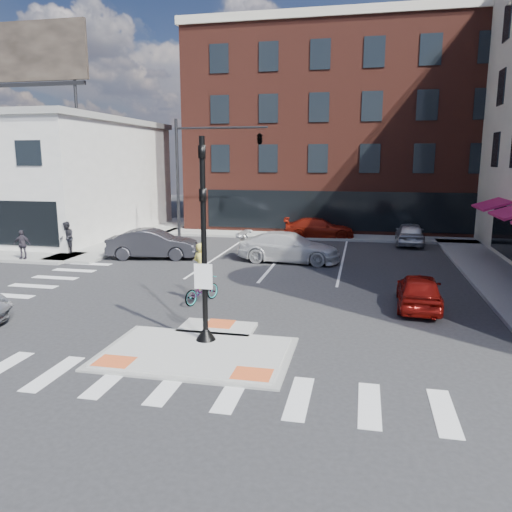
% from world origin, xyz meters
% --- Properties ---
extents(ground, '(120.00, 120.00, 0.00)m').
position_xyz_m(ground, '(0.00, 0.00, 0.00)').
color(ground, '#28282B').
rests_on(ground, ground).
extents(refuge_island, '(5.40, 4.65, 0.13)m').
position_xyz_m(refuge_island, '(0.00, -0.26, 0.05)').
color(refuge_island, gray).
rests_on(refuge_island, ground).
extents(sidewalk_nw, '(23.50, 20.50, 0.15)m').
position_xyz_m(sidewalk_nw, '(-16.76, 15.29, 0.08)').
color(sidewalk_nw, gray).
rests_on(sidewalk_nw, ground).
extents(sidewalk_e, '(3.00, 24.00, 0.15)m').
position_xyz_m(sidewalk_e, '(10.80, 10.00, 0.07)').
color(sidewalk_e, gray).
rests_on(sidewalk_e, ground).
extents(sidewalk_n, '(26.00, 3.00, 0.15)m').
position_xyz_m(sidewalk_n, '(3.00, 22.00, 0.07)').
color(sidewalk_n, gray).
rests_on(sidewalk_n, ground).
extents(building_nw, '(20.40, 16.40, 14.40)m').
position_xyz_m(building_nw, '(-21.98, 19.98, 4.23)').
color(building_nw, silver).
rests_on(building_nw, ground).
extents(building_n, '(24.40, 18.40, 15.50)m').
position_xyz_m(building_n, '(3.00, 31.99, 7.80)').
color(building_n, '#512119').
rests_on(building_n, ground).
extents(building_far_left, '(10.00, 12.00, 10.00)m').
position_xyz_m(building_far_left, '(-4.00, 52.00, 5.00)').
color(building_far_left, slate).
rests_on(building_far_left, ground).
extents(building_far_right, '(12.00, 12.00, 12.00)m').
position_xyz_m(building_far_right, '(9.00, 54.00, 6.00)').
color(building_far_right, brown).
rests_on(building_far_right, ground).
extents(signal_pole, '(0.60, 0.60, 5.98)m').
position_xyz_m(signal_pole, '(0.00, 0.40, 2.36)').
color(signal_pole, black).
rests_on(signal_pole, refuge_island).
extents(mast_arm_signal, '(6.10, 2.24, 8.00)m').
position_xyz_m(mast_arm_signal, '(-3.47, 18.00, 6.21)').
color(mast_arm_signal, black).
rests_on(mast_arm_signal, ground).
extents(red_sedan, '(1.76, 3.97, 1.33)m').
position_xyz_m(red_sedan, '(6.64, 5.53, 0.66)').
color(red_sedan, '#9C140E').
rests_on(red_sedan, ground).
extents(white_pickup, '(5.62, 2.60, 1.59)m').
position_xyz_m(white_pickup, '(0.65, 13.00, 0.79)').
color(white_pickup, silver).
rests_on(white_pickup, ground).
extents(bg_car_dark, '(5.17, 2.58, 1.63)m').
position_xyz_m(bg_car_dark, '(-6.90, 12.33, 0.81)').
color(bg_car_dark, '#2A2A30').
rests_on(bg_car_dark, ground).
extents(bg_car_silver, '(1.92, 4.40, 1.48)m').
position_xyz_m(bg_car_silver, '(7.50, 20.00, 0.74)').
color(bg_car_silver, silver).
rests_on(bg_car_silver, ground).
extents(bg_car_red, '(5.07, 2.50, 1.42)m').
position_xyz_m(bg_car_red, '(1.51, 21.50, 0.71)').
color(bg_car_red, maroon).
rests_on(bg_car_red, ground).
extents(cyclist, '(1.33, 1.99, 2.34)m').
position_xyz_m(cyclist, '(-1.50, 4.56, 0.79)').
color(cyclist, '#3F3F44').
rests_on(cyclist, ground).
extents(pedestrian_a, '(1.12, 1.11, 1.82)m').
position_xyz_m(pedestrian_a, '(-12.00, 12.00, 1.06)').
color(pedestrian_a, black).
rests_on(pedestrian_a, sidewalk_nw).
extents(pedestrian_b, '(0.97, 0.54, 1.57)m').
position_xyz_m(pedestrian_b, '(-13.42, 10.00, 0.93)').
color(pedestrian_b, '#332E38').
rests_on(pedestrian_b, sidewalk_nw).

